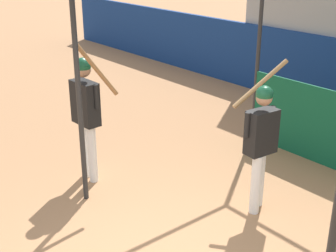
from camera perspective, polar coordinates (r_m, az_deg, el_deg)
The scene contains 3 objects.
batting_cage at distance 6.83m, azimuth 19.09°, elevation 2.54°, with size 3.77×3.57×3.02m.
player_batter at distance 6.06m, azimuth 11.26°, elevation -1.34°, with size 0.57×0.93×1.92m.
player_waiting at distance 6.78m, azimuth -9.98°, elevation 2.25°, with size 0.78×0.53×2.14m.
Camera 1 is at (3.22, -2.52, 3.35)m, focal length 50.00 mm.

